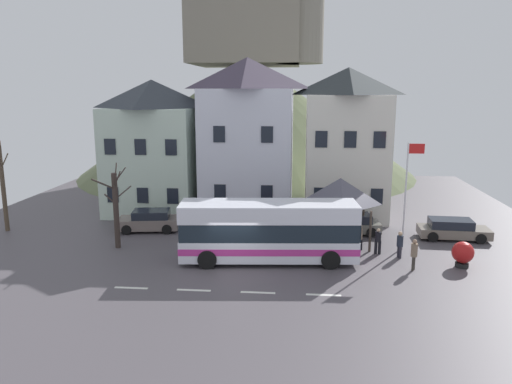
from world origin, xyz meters
name	(u,v)px	position (x,y,z in m)	size (l,w,h in m)	color
ground_plane	(234,270)	(0.00, 0.00, -0.03)	(40.00, 60.00, 0.07)	#504A50
townhouse_00	(154,147)	(-7.65, 12.11, 4.94)	(6.47, 6.29, 9.88)	silver
townhouse_01	(247,138)	(-0.53, 11.77, 5.70)	(6.48, 5.60, 11.41)	silver
townhouse_02	(346,144)	(6.60, 11.77, 5.34)	(5.70, 5.61, 10.69)	silver
hilltop_castle	(248,109)	(-2.54, 30.61, 7.03)	(36.56, 36.56, 21.76)	#5B6545
transit_bus	(269,232)	(1.71, 1.51, 1.64)	(9.65, 3.27, 3.26)	white
bus_shelter	(340,191)	(5.75, 5.31, 3.17)	(3.60, 3.60, 3.98)	#473D33
parked_car_00	(453,229)	(12.88, 6.60, 0.62)	(4.32, 2.03, 1.27)	slate
parked_car_01	(350,224)	(6.59, 7.24, 0.63)	(4.06, 2.14, 1.29)	slate
parked_car_02	(149,221)	(-6.52, 6.71, 0.68)	(4.12, 2.37, 1.39)	slate
pedestrian_00	(414,252)	(9.25, 0.80, 0.99)	(0.34, 0.34, 1.66)	#38332D
pedestrian_01	(360,236)	(6.86, 3.89, 0.83)	(0.33, 0.29, 1.52)	black
pedestrian_02	(400,243)	(8.90, 2.71, 0.84)	(0.35, 0.36, 1.51)	#2D2D38
pedestrian_03	(378,241)	(7.80, 3.25, 0.80)	(0.38, 0.33, 1.51)	black
public_bench	(313,226)	(4.24, 7.18, 0.48)	(1.76, 0.48, 0.87)	brown
flagpole	(407,187)	(9.47, 4.36, 3.67)	(0.95, 0.10, 6.25)	silver
harbour_buoy	(463,253)	(11.90, 1.49, 0.77)	(1.13, 1.13, 1.38)	black
bare_tree_00	(3,185)	(-15.91, 5.85, 3.09)	(1.23, 2.35, 5.96)	brown
bare_tree_01	(116,208)	(-7.32, 3.06, 2.40)	(1.90, 2.27, 4.96)	#382D28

